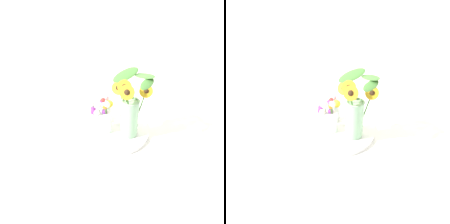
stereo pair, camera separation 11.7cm
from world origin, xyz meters
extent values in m
plane|color=white|center=(0.00, 0.00, 0.00)|extent=(6.00, 6.00, 0.00)
cylinder|color=white|center=(-0.02, 0.03, 0.01)|extent=(0.41, 0.41, 0.02)
cylinder|color=#99CC9E|center=(0.07, 0.00, 0.12)|extent=(0.09, 0.09, 0.20)
torus|color=#99CC9E|center=(0.07, 0.00, 0.23)|extent=(0.10, 0.10, 0.01)
cylinder|color=#427533|center=(0.06, 0.00, 0.20)|extent=(0.04, 0.04, 0.23)
cylinder|color=gold|center=(0.04, -0.02, 0.31)|extent=(0.08, 0.04, 0.07)
sphere|color=#382314|center=(0.04, -0.02, 0.31)|extent=(0.03, 0.03, 0.03)
cylinder|color=#427533|center=(0.12, 0.03, 0.16)|extent=(0.06, 0.04, 0.21)
cylinder|color=gold|center=(0.15, 0.04, 0.27)|extent=(0.08, 0.05, 0.07)
sphere|color=#382314|center=(0.15, 0.04, 0.27)|extent=(0.03, 0.03, 0.03)
cylinder|color=#427533|center=(0.07, -0.02, 0.18)|extent=(0.03, 0.04, 0.24)
cylinder|color=gold|center=(0.06, -0.04, 0.30)|extent=(0.08, 0.04, 0.07)
sphere|color=#382314|center=(0.06, -0.04, 0.30)|extent=(0.03, 0.03, 0.03)
cylinder|color=#427533|center=(0.05, 0.02, 0.18)|extent=(0.08, 0.03, 0.21)
cylinder|color=gold|center=(0.01, 0.03, 0.28)|extent=(0.08, 0.05, 0.08)
sphere|color=#382314|center=(0.01, 0.03, 0.28)|extent=(0.03, 0.03, 0.03)
ellipsoid|color=#477F38|center=(0.13, 0.04, 0.35)|extent=(0.14, 0.16, 0.05)
ellipsoid|color=#477F38|center=(0.04, 0.05, 0.35)|extent=(0.15, 0.12, 0.08)
ellipsoid|color=#477F38|center=(0.15, -0.04, 0.35)|extent=(0.09, 0.11, 0.04)
cylinder|color=white|center=(-0.06, 0.01, 0.08)|extent=(0.08, 0.08, 0.11)
cylinder|color=#4C8438|center=(-0.09, 0.01, 0.09)|extent=(0.03, 0.03, 0.09)
sphere|color=white|center=(-0.10, 0.00, 0.14)|extent=(0.03, 0.03, 0.03)
cylinder|color=#4C8438|center=(-0.09, 0.02, 0.12)|extent=(0.03, 0.01, 0.12)
sphere|color=white|center=(-0.10, 0.02, 0.18)|extent=(0.04, 0.04, 0.04)
cylinder|color=#4C8438|center=(-0.06, 0.02, 0.10)|extent=(0.01, 0.01, 0.08)
sphere|color=purple|center=(-0.06, 0.02, 0.14)|extent=(0.03, 0.03, 0.03)
cylinder|color=#4C8438|center=(-0.06, 0.01, 0.12)|extent=(0.01, 0.03, 0.13)
sphere|color=orange|center=(-0.05, 0.00, 0.18)|extent=(0.03, 0.03, 0.03)
cylinder|color=#4C8438|center=(-0.05, 0.01, 0.13)|extent=(0.01, 0.02, 0.13)
sphere|color=white|center=(-0.05, 0.01, 0.19)|extent=(0.03, 0.03, 0.03)
sphere|color=white|center=(-0.13, 0.06, 0.05)|extent=(0.06, 0.06, 0.06)
cylinder|color=white|center=(-0.13, 0.06, 0.09)|extent=(0.03, 0.03, 0.03)
cylinder|color=#568E42|center=(-0.13, 0.05, 0.08)|extent=(0.01, 0.01, 0.07)
sphere|color=purple|center=(-0.13, 0.05, 0.11)|extent=(0.03, 0.03, 0.03)
cylinder|color=#568E42|center=(-0.13, 0.07, 0.08)|extent=(0.02, 0.02, 0.06)
sphere|color=purple|center=(-0.14, 0.08, 0.11)|extent=(0.03, 0.03, 0.03)
cylinder|color=#568E42|center=(-0.13, 0.06, 0.10)|extent=(0.02, 0.03, 0.09)
sphere|color=white|center=(-0.14, 0.08, 0.15)|extent=(0.03, 0.03, 0.03)
cylinder|color=white|center=(-0.07, 0.13, 0.08)|extent=(0.06, 0.06, 0.11)
cylinder|color=#568E42|center=(-0.08, 0.13, 0.09)|extent=(0.02, 0.02, 0.08)
sphere|color=red|center=(-0.09, 0.14, 0.13)|extent=(0.04, 0.04, 0.04)
cylinder|color=#568E42|center=(-0.06, 0.11, 0.10)|extent=(0.03, 0.03, 0.08)
sphere|color=yellow|center=(-0.05, 0.09, 0.15)|extent=(0.04, 0.04, 0.04)
cylinder|color=#568E42|center=(-0.07, 0.13, 0.09)|extent=(0.02, 0.01, 0.09)
sphere|color=pink|center=(-0.06, 0.13, 0.14)|extent=(0.04, 0.04, 0.04)
cylinder|color=#568E42|center=(-0.10, 0.13, 0.09)|extent=(0.03, 0.01, 0.08)
sphere|color=purple|center=(-0.11, 0.13, 0.13)|extent=(0.03, 0.03, 0.03)
cylinder|color=#568E42|center=(-0.07, 0.12, 0.12)|extent=(0.01, 0.02, 0.11)
sphere|color=pink|center=(-0.07, 0.11, 0.17)|extent=(0.02, 0.02, 0.02)
camera|label=1|loc=(0.13, -0.94, 0.78)|focal=35.00mm
camera|label=2|loc=(0.24, -0.91, 0.78)|focal=35.00mm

